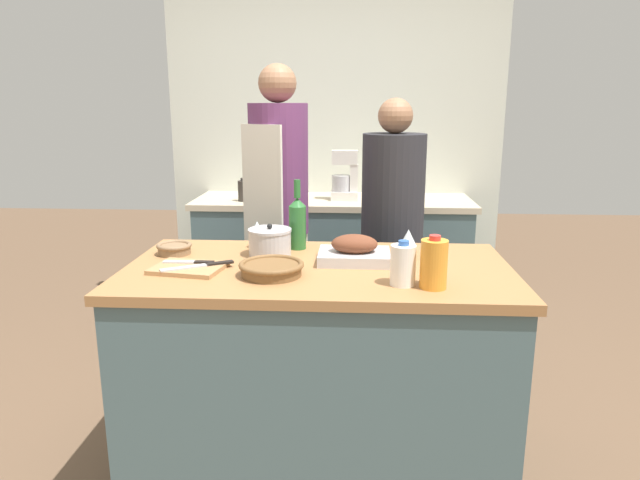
{
  "coord_description": "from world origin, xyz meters",
  "views": [
    {
      "loc": [
        0.14,
        -2.25,
        1.58
      ],
      "look_at": [
        0.0,
        0.13,
        1.0
      ],
      "focal_mm": 32.0,
      "sensor_mm": 36.0,
      "label": 1
    }
  ],
  "objects_px": {
    "wicker_basket": "(271,268)",
    "person_cook_aproned": "(279,208)",
    "roasting_pan": "(354,251)",
    "person_cook_guest": "(392,231)",
    "stock_pot": "(270,242)",
    "stand_mixer": "(345,179)",
    "condiment_bottle_short": "(407,191)",
    "juice_jug": "(434,264)",
    "condiment_bottle_tall": "(243,191)",
    "wine_glass_left": "(257,229)",
    "knife_chef": "(200,266)",
    "wine_glass_right": "(408,238)",
    "milk_jug": "(403,265)",
    "cutting_board": "(188,268)",
    "wine_bottle_green": "(297,222)",
    "knife_paring": "(190,262)",
    "mixing_bowl": "(174,248)"
  },
  "relations": [
    {
      "from": "juice_jug",
      "to": "knife_chef",
      "type": "distance_m",
      "value": 0.92
    },
    {
      "from": "knife_chef",
      "to": "stock_pot",
      "type": "bearing_deg",
      "value": 45.84
    },
    {
      "from": "roasting_pan",
      "to": "condiment_bottle_tall",
      "type": "height_order",
      "value": "condiment_bottle_tall"
    },
    {
      "from": "cutting_board",
      "to": "knife_paring",
      "type": "relative_size",
      "value": 1.45
    },
    {
      "from": "milk_jug",
      "to": "condiment_bottle_short",
      "type": "distance_m",
      "value": 1.73
    },
    {
      "from": "wine_glass_left",
      "to": "person_cook_aproned",
      "type": "distance_m",
      "value": 0.6
    },
    {
      "from": "stock_pot",
      "to": "person_cook_aproned",
      "type": "relative_size",
      "value": 0.11
    },
    {
      "from": "stock_pot",
      "to": "stand_mixer",
      "type": "bearing_deg",
      "value": 77.88
    },
    {
      "from": "juice_jug",
      "to": "condiment_bottle_tall",
      "type": "relative_size",
      "value": 1.27
    },
    {
      "from": "roasting_pan",
      "to": "knife_paring",
      "type": "distance_m",
      "value": 0.68
    },
    {
      "from": "wicker_basket",
      "to": "person_cook_aproned",
      "type": "xyz_separation_m",
      "value": [
        -0.1,
        1.03,
        0.05
      ]
    },
    {
      "from": "knife_chef",
      "to": "person_cook_guest",
      "type": "relative_size",
      "value": 0.17
    },
    {
      "from": "wicker_basket",
      "to": "knife_paring",
      "type": "relative_size",
      "value": 1.21
    },
    {
      "from": "stand_mixer",
      "to": "mixing_bowl",
      "type": "bearing_deg",
      "value": -117.29
    },
    {
      "from": "juice_jug",
      "to": "wine_glass_right",
      "type": "height_order",
      "value": "juice_jug"
    },
    {
      "from": "stand_mixer",
      "to": "person_cook_aproned",
      "type": "bearing_deg",
      "value": -117.75
    },
    {
      "from": "wicker_basket",
      "to": "stand_mixer",
      "type": "height_order",
      "value": "stand_mixer"
    },
    {
      "from": "roasting_pan",
      "to": "wine_glass_left",
      "type": "bearing_deg",
      "value": 154.21
    },
    {
      "from": "wicker_basket",
      "to": "person_cook_aproned",
      "type": "bearing_deg",
      "value": 95.8
    },
    {
      "from": "milk_jug",
      "to": "person_cook_guest",
      "type": "relative_size",
      "value": 0.11
    },
    {
      "from": "wine_bottle_green",
      "to": "stand_mixer",
      "type": "height_order",
      "value": "stand_mixer"
    },
    {
      "from": "wicker_basket",
      "to": "wine_glass_left",
      "type": "bearing_deg",
      "value": 106.48
    },
    {
      "from": "wicker_basket",
      "to": "wine_glass_right",
      "type": "height_order",
      "value": "wine_glass_right"
    },
    {
      "from": "roasting_pan",
      "to": "cutting_board",
      "type": "xyz_separation_m",
      "value": [
        -0.67,
        -0.16,
        -0.04
      ]
    },
    {
      "from": "knife_chef",
      "to": "condiment_bottle_tall",
      "type": "height_order",
      "value": "condiment_bottle_tall"
    },
    {
      "from": "condiment_bottle_tall",
      "to": "cutting_board",
      "type": "bearing_deg",
      "value": -87.16
    },
    {
      "from": "wine_glass_left",
      "to": "person_cook_aproned",
      "type": "height_order",
      "value": "person_cook_aproned"
    },
    {
      "from": "milk_jug",
      "to": "wine_glass_left",
      "type": "xyz_separation_m",
      "value": [
        -0.63,
        0.52,
        0.01
      ]
    },
    {
      "from": "mixing_bowl",
      "to": "person_cook_guest",
      "type": "xyz_separation_m",
      "value": [
        1.01,
        0.7,
        -0.06
      ]
    },
    {
      "from": "wine_glass_right",
      "to": "stand_mixer",
      "type": "distance_m",
      "value": 1.45
    },
    {
      "from": "mixing_bowl",
      "to": "wine_glass_right",
      "type": "bearing_deg",
      "value": -0.23
    },
    {
      "from": "cutting_board",
      "to": "milk_jug",
      "type": "xyz_separation_m",
      "value": [
        0.85,
        -0.14,
        0.07
      ]
    },
    {
      "from": "wine_glass_right",
      "to": "stand_mixer",
      "type": "height_order",
      "value": "stand_mixer"
    },
    {
      "from": "wicker_basket",
      "to": "condiment_bottle_short",
      "type": "xyz_separation_m",
      "value": [
        0.67,
        1.63,
        0.06
      ]
    },
    {
      "from": "wine_bottle_green",
      "to": "milk_jug",
      "type": "bearing_deg",
      "value": -49.22
    },
    {
      "from": "stock_pot",
      "to": "condiment_bottle_short",
      "type": "height_order",
      "value": "condiment_bottle_short"
    },
    {
      "from": "cutting_board",
      "to": "condiment_bottle_short",
      "type": "distance_m",
      "value": 1.88
    },
    {
      "from": "stock_pot",
      "to": "person_cook_guest",
      "type": "distance_m",
      "value": 0.91
    },
    {
      "from": "roasting_pan",
      "to": "wine_bottle_green",
      "type": "distance_m",
      "value": 0.34
    },
    {
      "from": "wicker_basket",
      "to": "cutting_board",
      "type": "relative_size",
      "value": 0.84
    },
    {
      "from": "stand_mixer",
      "to": "condiment_bottle_tall",
      "type": "relative_size",
      "value": 2.15
    },
    {
      "from": "stand_mixer",
      "to": "wine_glass_right",
      "type": "bearing_deg",
      "value": -78.06
    },
    {
      "from": "condiment_bottle_tall",
      "to": "condiment_bottle_short",
      "type": "height_order",
      "value": "condiment_bottle_short"
    },
    {
      "from": "stand_mixer",
      "to": "juice_jug",
      "type": "bearing_deg",
      "value": -78.97
    },
    {
      "from": "roasting_pan",
      "to": "person_cook_guest",
      "type": "height_order",
      "value": "person_cook_guest"
    },
    {
      "from": "stock_pot",
      "to": "juice_jug",
      "type": "distance_m",
      "value": 0.78
    },
    {
      "from": "condiment_bottle_short",
      "to": "wine_glass_right",
      "type": "bearing_deg",
      "value": -94.82
    },
    {
      "from": "condiment_bottle_tall",
      "to": "person_cook_aproned",
      "type": "relative_size",
      "value": 0.09
    },
    {
      "from": "wine_glass_right",
      "to": "condiment_bottle_tall",
      "type": "relative_size",
      "value": 0.82
    },
    {
      "from": "stand_mixer",
      "to": "knife_chef",
      "type": "bearing_deg",
      "value": -108.26
    }
  ]
}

